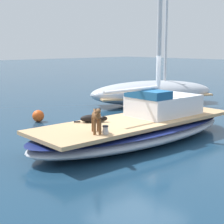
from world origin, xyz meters
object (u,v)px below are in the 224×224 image
Objects in this scene: deck_winch at (105,130)px; moored_boat_port_side at (153,92)px; dog_black at (92,119)px; dog_brown at (97,117)px; coiled_rope at (99,120)px; mooring_buoy at (38,116)px; sailboat_main at (137,130)px.

deck_winch is 8.81m from moored_boat_port_side.
dog_black is 1.41m from deck_winch.
dog_brown reaches higher than coiled_rope.
coiled_rope is 0.74× the size of mooring_buoy.
dog_brown is (0.49, -1.97, 0.75)m from sailboat_main.
sailboat_main is at bearing 59.04° from coiled_rope.
sailboat_main is at bearing 8.76° from mooring_buoy.
coiled_rope is (-1.26, 0.86, -0.08)m from deck_winch.
moored_boat_port_side is at bearing 127.14° from sailboat_main.
dog_brown is at bearing -144.31° from deck_winch.
sailboat_main reaches higher than mooring_buoy.
moored_boat_port_side is at bearing 118.92° from coiled_rope.
deck_winch is (0.67, -1.84, 0.42)m from sailboat_main.
mooring_buoy is (-3.82, 0.30, -0.46)m from coiled_rope.
deck_winch is 0.03× the size of moored_boat_port_side.
mooring_buoy is (-0.24, -6.19, -0.38)m from moored_boat_port_side.
mooring_buoy is at bearing -92.18° from moored_boat_port_side.
deck_winch is 0.48× the size of mooring_buoy.
dog_black is 7.63m from moored_boat_port_side.
coiled_rope is 3.86m from mooring_buoy.
dog_brown is 2.56× the size of coiled_rope.
moored_boat_port_side is at bearing 118.04° from dog_black.
moored_boat_port_side reaches higher than dog_brown.
dog_black is (-0.59, -1.22, 0.43)m from sailboat_main.
moored_boat_port_side is (-4.17, 5.51, 0.26)m from sailboat_main.
coiled_rope is at bearing 137.48° from dog_brown.
moored_boat_port_side reaches higher than sailboat_main.
dog_brown reaches higher than sailboat_main.
dog_brown is at bearing -42.52° from coiled_rope.
dog_black reaches higher than coiled_rope.
dog_black is at bearing -115.81° from sailboat_main.
dog_black reaches higher than mooring_buoy.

